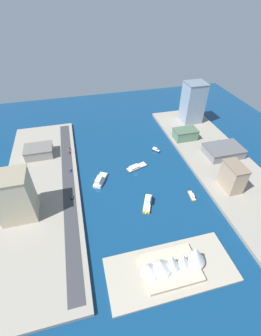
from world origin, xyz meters
The scene contains 23 objects.
ground_plane centered at (0.00, 0.00, 0.00)m, with size 440.00×440.00×0.00m, color navy.
quay_west centered at (-93.55, 0.00, 1.69)m, with size 70.00×240.00×3.37m, color gray.
quay_east centered at (93.55, 0.00, 1.69)m, with size 70.00×240.00×3.37m, color gray.
peninsula_point centered at (3.76, 104.89, 1.00)m, with size 89.09×38.66×2.00m, color #A89E89.
road_strip centered at (68.10, 0.00, 3.45)m, with size 11.17×228.00×0.15m, color #38383D.
barge_flat_brown centered at (-2.83, -8.77, 1.24)m, with size 23.95×13.96×3.29m.
water_taxi_orange centered at (-42.04, 44.39, 1.16)m, with size 4.75×13.36×3.40m.
ferry_white_commuter centered at (37.56, 3.21, 2.51)m, with size 17.18×23.02×7.18m.
patrol_launch_navy centered at (-33.72, -33.29, 1.52)m, with size 8.65×10.35×4.11m.
ferry_yellow_fast centered at (0.93, 43.56, 2.74)m, with size 14.04×22.10×8.00m.
carpark_squat_concrete centered at (96.73, -53.21, 8.87)m, with size 30.23×22.91×10.93m.
warehouse_low_gray centered at (-102.05, -3.46, 8.51)m, with size 40.63×28.47×10.22m.
apartment_midrise_tan centered at (-79.75, 44.50, 16.48)m, with size 14.57×23.38×26.16m.
tower_tall_glass centered at (-101.85, -86.68, 29.68)m, with size 26.21×24.84×52.54m.
terminal_long_green centered at (-75.10, -45.32, 9.65)m, with size 28.31×17.70×12.49m.
office_block_beige centered at (107.44, 30.57, 24.87)m, with size 28.58×24.22×42.93m.
suv_black centered at (65.80, 22.21, 4.26)m, with size 2.05×4.47×1.47m.
pickup_red centered at (64.87, -49.28, 4.28)m, with size 1.88×4.73×1.55m.
hatchback_blue centered at (65.55, -16.59, 4.29)m, with size 2.01×5.12×1.56m.
taxi_yellow_cab centered at (65.36, -58.31, 4.30)m, with size 2.12×4.27×1.60m.
traffic_light_waterfront centered at (61.58, -47.63, 7.72)m, with size 0.36×0.36×6.50m.
opera_landmark centered at (2.40, 104.89, 9.47)m, with size 47.34×27.87×20.00m.
park_tree_cluster centered at (-99.44, -14.65, 9.51)m, with size 17.76×13.49×9.90m.
Camera 1 is at (49.92, 173.47, 157.08)m, focal length 24.60 mm.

